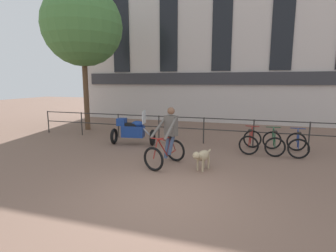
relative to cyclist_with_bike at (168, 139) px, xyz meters
The scene contains 10 objects.
ground_plane 2.42m from the cyclist_with_bike, 75.92° to the right, with size 60.00×60.00×0.00m, color #7A5B4C.
canal_railing 3.03m from the cyclist_with_bike, 79.37° to the left, with size 15.05×0.05×1.05m.
building_facade 10.03m from the cyclist_with_bike, 86.35° to the left, with size 18.00×0.72×11.25m.
cyclist_with_bike is the anchor object (origin of this frame).
dog 1.13m from the cyclist_with_bike, 10.69° to the right, with size 0.45×0.86×0.59m.
parked_motorcycle 2.84m from the cyclist_with_bike, 136.20° to the left, with size 1.74×0.83×1.35m.
parked_bicycle_near_lamp 3.32m from the cyclist_with_bike, 44.75° to the left, with size 0.79×1.18×0.86m.
parked_bicycle_mid_left 3.89m from the cyclist_with_bike, 36.86° to the left, with size 0.68×1.12×0.86m.
parked_bicycle_mid_right 4.51m from the cyclist_with_bike, 31.09° to the left, with size 0.76×1.17×0.86m.
tree_canalside_left 8.30m from the cyclist_with_bike, 142.87° to the left, with size 3.84×3.84×7.00m.
Camera 1 is at (1.68, -4.92, 2.44)m, focal length 28.00 mm.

